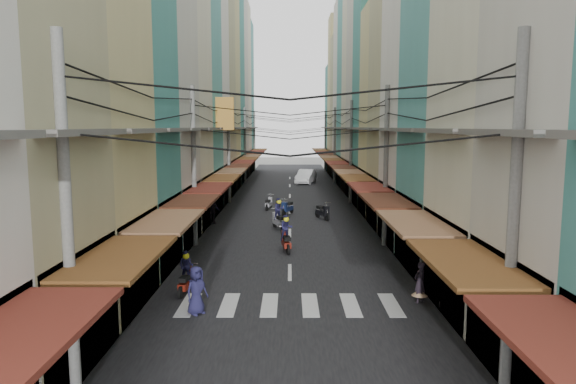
{
  "coord_description": "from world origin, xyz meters",
  "views": [
    {
      "loc": [
        -0.0,
        -23.06,
        6.13
      ],
      "look_at": [
        -0.1,
        4.84,
        2.56
      ],
      "focal_mm": 32.0,
      "sensor_mm": 36.0,
      "label": 1
    }
  ],
  "objects_px": {
    "bicycle": "(433,272)",
    "market_umbrella": "(465,222)",
    "white_car": "(306,183)",
    "traffic_sign": "(421,245)"
  },
  "relations": [
    {
      "from": "bicycle",
      "to": "market_umbrella",
      "type": "distance_m",
      "value": 2.56
    },
    {
      "from": "market_umbrella",
      "to": "traffic_sign",
      "type": "distance_m",
      "value": 3.42
    },
    {
      "from": "bicycle",
      "to": "traffic_sign",
      "type": "relative_size",
      "value": 0.58
    },
    {
      "from": "market_umbrella",
      "to": "traffic_sign",
      "type": "height_order",
      "value": "traffic_sign"
    },
    {
      "from": "market_umbrella",
      "to": "bicycle",
      "type": "bearing_deg",
      "value": 159.08
    },
    {
      "from": "white_car",
      "to": "traffic_sign",
      "type": "distance_m",
      "value": 37.21
    },
    {
      "from": "white_car",
      "to": "bicycle",
      "type": "bearing_deg",
      "value": -69.68
    },
    {
      "from": "white_car",
      "to": "bicycle",
      "type": "distance_m",
      "value": 34.51
    },
    {
      "from": "bicycle",
      "to": "market_umbrella",
      "type": "relative_size",
      "value": 0.58
    },
    {
      "from": "bicycle",
      "to": "market_umbrella",
      "type": "xyz_separation_m",
      "value": [
        1.12,
        -0.43,
        2.27
      ]
    }
  ]
}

